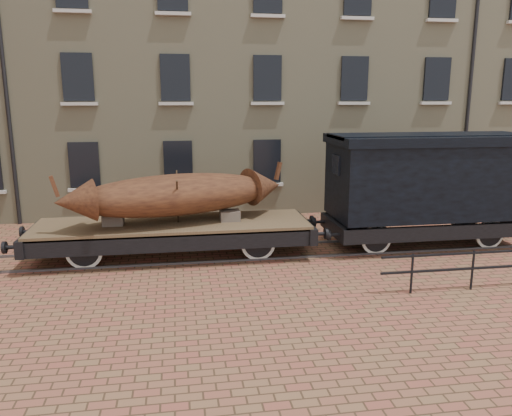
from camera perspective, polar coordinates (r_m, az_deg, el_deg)
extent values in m
plane|color=brown|center=(15.47, 0.84, -5.09)|extent=(90.00, 90.00, 0.00)
cube|color=tan|center=(25.24, 3.87, 17.80)|extent=(40.00, 10.00, 14.00)
cube|color=black|center=(19.94, -19.02, 4.71)|extent=(1.10, 0.12, 1.70)
cube|color=beige|center=(20.02, -18.86, 2.00)|extent=(1.30, 0.18, 0.12)
cube|color=black|center=(19.64, -8.89, 5.14)|extent=(1.10, 0.12, 1.70)
cube|color=beige|center=(19.72, -8.79, 2.38)|extent=(1.30, 0.18, 0.12)
cube|color=black|center=(19.95, 1.26, 5.40)|extent=(1.10, 0.12, 1.70)
cube|color=beige|center=(20.04, 1.27, 2.68)|extent=(1.30, 0.18, 0.12)
cube|color=black|center=(20.86, 10.80, 5.49)|extent=(1.10, 0.12, 1.70)
cube|color=beige|center=(20.94, 10.75, 2.89)|extent=(1.30, 0.18, 0.12)
cube|color=black|center=(22.29, 19.35, 5.45)|extent=(1.10, 0.12, 1.70)
cube|color=beige|center=(22.36, 19.24, 3.02)|extent=(1.30, 0.18, 0.12)
cube|color=black|center=(24.14, 26.72, 5.32)|extent=(1.10, 0.12, 1.70)
cube|color=beige|center=(24.21, 26.58, 3.07)|extent=(1.30, 0.18, 0.12)
cube|color=black|center=(19.80, -19.70, 13.92)|extent=(1.10, 0.12, 1.70)
cube|color=beige|center=(19.73, -19.52, 11.17)|extent=(1.30, 0.18, 0.12)
cube|color=black|center=(19.49, -9.21, 14.50)|extent=(1.10, 0.12, 1.70)
cube|color=beige|center=(19.42, -9.11, 11.71)|extent=(1.30, 0.18, 0.12)
cube|color=black|center=(19.81, 1.30, 14.62)|extent=(1.10, 0.12, 1.70)
cube|color=beige|center=(19.74, 1.32, 11.87)|extent=(1.30, 0.18, 0.12)
cube|color=black|center=(20.72, 11.18, 14.30)|extent=(1.10, 0.12, 1.70)
cube|color=beige|center=(20.66, 11.12, 11.68)|extent=(1.30, 0.18, 0.12)
cube|color=black|center=(22.16, 19.96, 13.68)|extent=(1.10, 0.12, 1.70)
cube|color=beige|center=(22.09, 19.85, 11.22)|extent=(1.30, 0.18, 0.12)
cube|color=beige|center=(19.95, -20.24, 20.37)|extent=(1.30, 0.18, 0.12)
cube|color=beige|center=(19.64, -9.46, 21.08)|extent=(1.30, 0.18, 0.12)
cube|color=beige|center=(19.96, 1.37, 21.10)|extent=(1.30, 0.18, 0.12)
cube|color=beige|center=(20.86, 11.52, 20.49)|extent=(1.30, 0.18, 0.12)
cube|color=beige|center=(22.29, 20.49, 19.45)|extent=(1.30, 0.18, 0.12)
cylinder|color=black|center=(23.00, 23.71, 17.32)|extent=(0.14, 0.14, 14.00)
cube|color=#59595E|center=(14.79, 1.32, -5.81)|extent=(30.00, 0.08, 0.06)
cube|color=#59595E|center=(16.14, 0.40, -4.22)|extent=(30.00, 0.08, 0.06)
cylinder|color=black|center=(12.77, 17.38, -7.19)|extent=(0.06, 0.06, 1.00)
cylinder|color=black|center=(13.54, 23.50, -6.55)|extent=(0.06, 0.06, 1.00)
cube|color=brown|center=(14.98, -9.48, -1.86)|extent=(7.99, 2.34, 0.13)
cube|color=black|center=(14.00, -9.46, -3.97)|extent=(7.99, 0.17, 0.48)
cube|color=black|center=(16.10, -9.43, -1.79)|extent=(7.99, 0.17, 0.48)
cube|color=black|center=(15.62, -24.27, -3.21)|extent=(0.23, 2.45, 0.48)
cylinder|color=black|center=(14.96, -26.15, -4.04)|extent=(0.37, 0.11, 0.11)
cylinder|color=black|center=(15.02, -26.81, -4.05)|extent=(0.09, 0.34, 0.34)
cylinder|color=black|center=(16.44, -24.57, -2.48)|extent=(0.37, 0.11, 0.11)
cylinder|color=black|center=(16.49, -25.17, -2.50)|extent=(0.09, 0.34, 0.34)
cube|color=black|center=(15.52, 5.47, -2.22)|extent=(0.23, 2.45, 0.48)
cylinder|color=black|center=(14.85, 7.35, -2.94)|extent=(0.37, 0.11, 0.11)
cylinder|color=black|center=(14.91, 8.02, -2.91)|extent=(0.09, 0.34, 0.34)
cylinder|color=black|center=(16.34, 5.78, -1.47)|extent=(0.37, 0.11, 0.11)
cylinder|color=black|center=(16.39, 6.40, -1.44)|extent=(0.09, 0.34, 0.34)
cylinder|color=black|center=(15.34, -18.62, -3.92)|extent=(0.11, 2.02, 0.11)
cylinder|color=white|center=(14.66, -19.06, -4.71)|extent=(1.02, 0.07, 1.02)
cylinder|color=black|center=(14.66, -19.06, -4.71)|extent=(0.84, 0.11, 0.84)
cube|color=black|center=(14.47, -19.22, -3.89)|extent=(0.96, 0.09, 0.11)
cylinder|color=white|center=(16.02, -18.21, -3.20)|extent=(1.02, 0.07, 1.02)
cylinder|color=black|center=(16.02, -18.21, -3.20)|extent=(0.84, 0.11, 0.84)
cube|color=black|center=(16.08, -18.20, -2.20)|extent=(0.96, 0.09, 0.11)
cylinder|color=black|center=(15.28, -0.18, -3.31)|extent=(0.11, 2.02, 0.11)
cylinder|color=white|center=(14.60, 0.26, -4.07)|extent=(1.02, 0.07, 1.02)
cylinder|color=black|center=(14.60, 0.26, -4.07)|extent=(0.84, 0.11, 0.84)
cube|color=black|center=(14.40, 0.34, -3.24)|extent=(0.96, 0.09, 0.11)
cylinder|color=white|center=(15.96, -0.58, -2.61)|extent=(1.02, 0.07, 1.02)
cylinder|color=black|center=(15.96, -0.58, -2.61)|extent=(0.84, 0.11, 0.84)
cube|color=black|center=(16.02, -0.65, -1.61)|extent=(0.96, 0.09, 0.11)
cube|color=black|center=(15.09, -9.42, -3.39)|extent=(4.26, 0.06, 0.06)
cube|color=#615950|center=(15.05, -16.01, -1.29)|extent=(0.59, 0.53, 0.30)
cube|color=#615950|center=(15.01, -2.99, -0.85)|extent=(0.59, 0.53, 0.30)
ellipsoid|color=brown|center=(14.79, -8.98, 1.51)|extent=(6.30, 3.45, 1.20)
cone|color=brown|center=(14.28, -20.05, 0.72)|extent=(1.31, 1.38, 1.14)
cube|color=brown|center=(14.17, -22.07, 2.31)|extent=(0.26, 0.19, 0.58)
cone|color=brown|center=(15.78, 1.02, 2.56)|extent=(1.31, 1.38, 1.14)
cube|color=brown|center=(15.92, 2.54, 4.26)|extent=(0.26, 0.19, 0.58)
cylinder|color=#322518|center=(14.33, -8.96, 0.64)|extent=(0.05, 1.03, 1.43)
cylinder|color=#322518|center=(15.29, -8.97, 1.38)|extent=(0.05, 1.03, 1.43)
cube|color=black|center=(16.03, 20.38, -2.68)|extent=(5.95, 0.16, 0.45)
cube|color=black|center=(17.89, 17.00, -0.90)|extent=(5.95, 0.16, 0.45)
cube|color=black|center=(15.81, 8.98, -2.23)|extent=(0.22, 2.38, 0.45)
cylinder|color=black|center=(14.95, 8.28, -3.08)|extent=(0.08, 0.32, 0.32)
cylinder|color=black|center=(16.42, 6.65, -1.61)|extent=(0.08, 0.32, 0.32)
cube|color=black|center=(18.50, 26.80, -1.28)|extent=(0.22, 2.38, 0.45)
cylinder|color=black|center=(19.39, 26.53, -0.67)|extent=(0.08, 0.32, 0.32)
cylinder|color=black|center=(16.23, 12.62, -2.80)|extent=(0.10, 1.88, 0.10)
cylinder|color=white|center=(15.59, 13.59, -3.48)|extent=(0.95, 0.07, 0.95)
cylinder|color=black|center=(15.59, 13.59, -3.48)|extent=(0.78, 0.10, 0.78)
cylinder|color=white|center=(16.87, 11.73, -2.16)|extent=(0.95, 0.07, 0.95)
cylinder|color=black|center=(16.87, 11.73, -2.16)|extent=(0.78, 0.10, 0.78)
cylinder|color=black|center=(17.94, 23.90, -2.12)|extent=(0.10, 1.88, 0.10)
cylinder|color=white|center=(17.37, 25.17, -2.70)|extent=(0.95, 0.07, 0.95)
cylinder|color=black|center=(17.37, 25.17, -2.70)|extent=(0.78, 0.10, 0.78)
cylinder|color=white|center=(18.53, 22.71, -1.57)|extent=(0.95, 0.07, 0.95)
cylinder|color=black|center=(18.53, 22.71, -1.57)|extent=(0.78, 0.10, 0.78)
cube|color=black|center=(16.67, 18.94, 3.06)|extent=(5.95, 2.38, 2.28)
cube|color=black|center=(16.52, 19.26, 7.43)|extent=(6.13, 2.52, 0.28)
cube|color=black|center=(16.51, 19.29, 7.81)|extent=(6.13, 1.69, 0.12)
cube|color=black|center=(15.42, 9.16, 4.91)|extent=(0.08, 0.60, 0.60)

